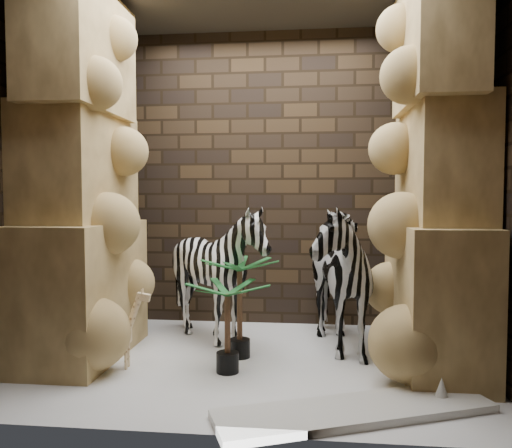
# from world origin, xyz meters

# --- Properties ---
(floor) EXTENTS (3.50, 3.50, 0.00)m
(floor) POSITION_xyz_m (0.00, 0.00, 0.00)
(floor) COLOR silver
(floor) RESTS_ON ground
(wall_back) EXTENTS (3.50, 0.00, 3.50)m
(wall_back) POSITION_xyz_m (0.00, 1.25, 1.50)
(wall_back) COLOR #302214
(wall_back) RESTS_ON ground
(wall_front) EXTENTS (3.50, 0.00, 3.50)m
(wall_front) POSITION_xyz_m (0.00, -1.25, 1.50)
(wall_front) COLOR #302214
(wall_front) RESTS_ON ground
(wall_left) EXTENTS (0.00, 3.00, 3.00)m
(wall_left) POSITION_xyz_m (-1.75, 0.00, 1.50)
(wall_left) COLOR #302214
(wall_left) RESTS_ON ground
(wall_right) EXTENTS (0.00, 3.00, 3.00)m
(wall_right) POSITION_xyz_m (1.75, 0.00, 1.50)
(wall_right) COLOR #302214
(wall_right) RESTS_ON ground
(rock_pillar_left) EXTENTS (0.68, 1.30, 3.00)m
(rock_pillar_left) POSITION_xyz_m (-1.40, 0.00, 1.50)
(rock_pillar_left) COLOR #DAB976
(rock_pillar_left) RESTS_ON floor
(rock_pillar_right) EXTENTS (0.58, 1.25, 3.00)m
(rock_pillar_right) POSITION_xyz_m (1.42, 0.00, 1.50)
(rock_pillar_right) COLOR #DAB976
(rock_pillar_right) RESTS_ON floor
(zebra_right) EXTENTS (0.96, 1.36, 1.46)m
(zebra_right) POSITION_xyz_m (0.62, 0.44, 0.73)
(zebra_right) COLOR white
(zebra_right) RESTS_ON floor
(zebra_left) EXTENTS (1.05, 1.28, 1.12)m
(zebra_left) POSITION_xyz_m (-0.35, 0.49, 0.56)
(zebra_left) COLOR white
(zebra_left) RESTS_ON floor
(giraffe_toy) EXTENTS (0.33, 0.13, 0.63)m
(giraffe_toy) POSITION_xyz_m (-1.00, -0.26, 0.32)
(giraffe_toy) COLOR beige
(giraffe_toy) RESTS_ON floor
(palm_front) EXTENTS (0.36, 0.36, 0.82)m
(palm_front) POSITION_xyz_m (-0.10, 0.10, 0.41)
(palm_front) COLOR #1A4D2A
(palm_front) RESTS_ON floor
(palm_back) EXTENTS (0.36, 0.36, 0.69)m
(palm_back) POSITION_xyz_m (-0.14, -0.26, 0.34)
(palm_back) COLOR #1A4D2A
(palm_back) RESTS_ON floor
(surfboard) EXTENTS (1.75, 1.03, 0.05)m
(surfboard) POSITION_xyz_m (0.74, -0.91, 0.03)
(surfboard) COLOR silver
(surfboard) RESTS_ON floor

